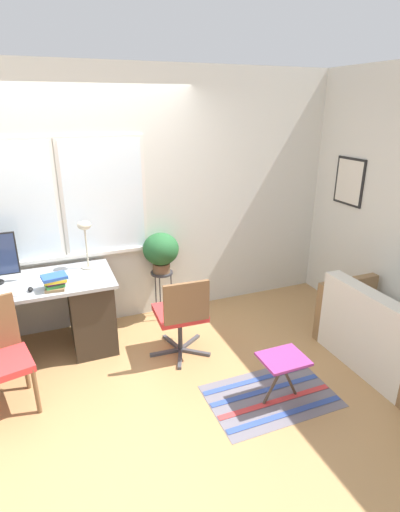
# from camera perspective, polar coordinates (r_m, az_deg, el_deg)

# --- Properties ---
(ground_plane) EXTENTS (14.00, 14.00, 0.00)m
(ground_plane) POSITION_cam_1_polar(r_m,az_deg,el_deg) (4.07, -14.13, -14.45)
(ground_plane) COLOR tan
(wall_back_with_window) EXTENTS (9.00, 0.12, 2.70)m
(wall_back_with_window) POSITION_cam_1_polar(r_m,az_deg,el_deg) (4.26, -17.42, 6.90)
(wall_back_with_window) COLOR silver
(wall_back_with_window) RESTS_ON ground_plane
(wall_right_with_picture) EXTENTS (0.08, 9.00, 2.70)m
(wall_right_with_picture) POSITION_cam_1_polar(r_m,az_deg,el_deg) (4.76, 22.19, 7.69)
(wall_right_with_picture) COLOR silver
(wall_right_with_picture) RESTS_ON ground_plane
(desk) EXTENTS (1.61, 0.73, 0.77)m
(desk) POSITION_cam_1_polar(r_m,az_deg,el_deg) (4.17, -23.17, -8.20)
(desk) COLOR #9EA3A8
(desk) RESTS_ON ground_plane
(mouse) EXTENTS (0.04, 0.07, 0.04)m
(mouse) POSITION_cam_1_polar(r_m,az_deg,el_deg) (3.83, -23.07, -4.39)
(mouse) COLOR black
(mouse) RESTS_ON desk
(desk_lamp) EXTENTS (0.14, 0.14, 0.49)m
(desk_lamp) POSITION_cam_1_polar(r_m,az_deg,el_deg) (4.07, -16.12, 3.25)
(desk_lamp) COLOR #BCB299
(desk_lamp) RESTS_ON desk
(book_stack) EXTENTS (0.23, 0.19, 0.13)m
(book_stack) POSITION_cam_1_polar(r_m,az_deg,el_deg) (3.78, -20.03, -3.46)
(book_stack) COLOR olive
(book_stack) RESTS_ON desk
(office_chair_swivel) EXTENTS (0.58, 0.60, 0.85)m
(office_chair_swivel) POSITION_cam_1_polar(r_m,az_deg,el_deg) (3.82, -2.64, -8.26)
(office_chair_swivel) COLOR #47474C
(office_chair_swivel) RESTS_ON ground_plane
(couch_loveseat) EXTENTS (0.71, 1.20, 0.78)m
(couch_loveseat) POSITION_cam_1_polar(r_m,az_deg,el_deg) (4.16, 24.69, -10.36)
(couch_loveseat) COLOR silver
(couch_loveseat) RESTS_ON ground_plane
(plant_stand) EXTENTS (0.25, 0.25, 0.55)m
(plant_stand) POSITION_cam_1_polar(r_m,az_deg,el_deg) (4.52, -5.47, -3.03)
(plant_stand) COLOR #333338
(plant_stand) RESTS_ON ground_plane
(potted_plant) EXTENTS (0.40, 0.40, 0.45)m
(potted_plant) POSITION_cam_1_polar(r_m,az_deg,el_deg) (4.40, -5.61, 0.83)
(potted_plant) COLOR brown
(potted_plant) RESTS_ON plant_stand
(floor_rug_striped) EXTENTS (1.06, 0.69, 0.01)m
(floor_rug_striped) POSITION_cam_1_polar(r_m,az_deg,el_deg) (3.62, 10.08, -19.08)
(floor_rug_striped) COLOR slate
(floor_rug_striped) RESTS_ON ground_plane
(folding_stool) EXTENTS (0.36, 0.31, 0.42)m
(folding_stool) POSITION_cam_1_polar(r_m,az_deg,el_deg) (3.39, 11.79, -14.64)
(folding_stool) COLOR #93337A
(folding_stool) RESTS_ON ground_plane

